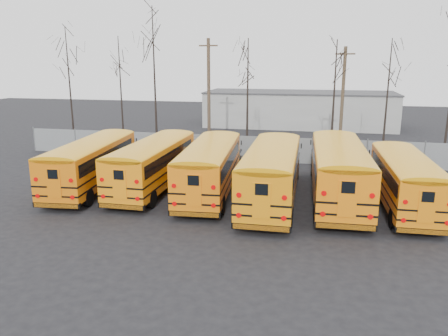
% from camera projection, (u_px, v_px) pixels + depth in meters
% --- Properties ---
extents(ground, '(120.00, 120.00, 0.00)m').
position_uv_depth(ground, '(230.00, 212.00, 23.06)').
color(ground, black).
rests_on(ground, ground).
extents(fence, '(40.00, 0.04, 2.00)m').
position_uv_depth(fence, '(260.00, 149.00, 34.20)').
color(fence, gray).
rests_on(fence, ground).
extents(distant_building, '(22.00, 8.00, 4.00)m').
position_uv_depth(distant_building, '(299.00, 109.00, 52.51)').
color(distant_building, '#B5B6B0').
rests_on(distant_building, ground).
extents(bus_a, '(3.54, 11.21, 3.09)m').
position_uv_depth(bus_a, '(93.00, 159.00, 26.98)').
color(bus_a, black).
rests_on(bus_a, ground).
extents(bus_b, '(2.56, 11.08, 3.10)m').
position_uv_depth(bus_b, '(154.00, 160.00, 26.76)').
color(bus_b, black).
rests_on(bus_b, ground).
extents(bus_c, '(3.47, 11.42, 3.15)m').
position_uv_depth(bus_c, '(210.00, 163.00, 25.76)').
color(bus_c, black).
rests_on(bus_c, ground).
extents(bus_d, '(2.89, 11.78, 3.28)m').
position_uv_depth(bus_d, '(272.00, 169.00, 24.14)').
color(bus_d, black).
rests_on(bus_d, ground).
extents(bus_e, '(3.20, 12.13, 3.37)m').
position_uv_depth(bus_e, '(339.00, 167.00, 24.38)').
color(bus_e, black).
rests_on(bus_e, ground).
extents(bus_f, '(2.71, 10.58, 2.94)m').
position_uv_depth(bus_f, '(405.00, 176.00, 23.36)').
color(bus_f, black).
rests_on(bus_f, ground).
extents(utility_pole_left, '(1.72, 0.30, 9.67)m').
position_uv_depth(utility_pole_left, '(209.00, 92.00, 39.55)').
color(utility_pole_left, '#4F3D2D').
rests_on(utility_pole_left, ground).
extents(utility_pole_right, '(1.56, 0.46, 8.85)m').
position_uv_depth(utility_pole_right, '(342.00, 101.00, 35.84)').
color(utility_pole_right, brown).
rests_on(utility_pole_right, ground).
extents(tree_0, '(0.26, 0.26, 10.78)m').
position_uv_depth(tree_0, '(70.00, 86.00, 40.98)').
color(tree_0, black).
rests_on(tree_0, ground).
extents(tree_1, '(0.26, 0.26, 9.98)m').
position_uv_depth(tree_1, '(121.00, 90.00, 41.88)').
color(tree_1, black).
rests_on(tree_1, ground).
extents(tree_2, '(0.26, 0.26, 12.52)m').
position_uv_depth(tree_2, '(155.00, 77.00, 40.49)').
color(tree_2, black).
rests_on(tree_2, ground).
extents(tree_3, '(0.26, 0.26, 9.57)m').
position_uv_depth(tree_3, '(248.00, 96.00, 37.31)').
color(tree_3, black).
rests_on(tree_3, ground).
extents(tree_4, '(0.26, 0.26, 9.35)m').
position_uv_depth(tree_4, '(334.00, 100.00, 34.79)').
color(tree_4, black).
rests_on(tree_4, ground).
extents(tree_5, '(0.26, 0.26, 9.41)m').
position_uv_depth(tree_5, '(387.00, 100.00, 34.35)').
color(tree_5, black).
rests_on(tree_5, ground).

